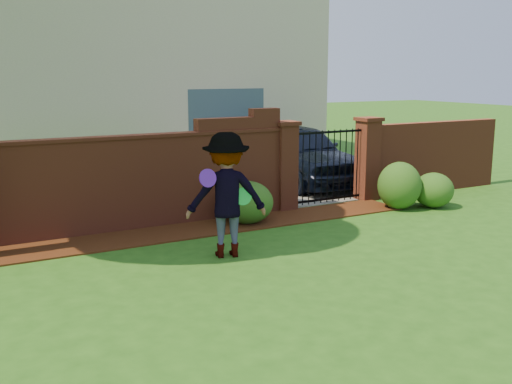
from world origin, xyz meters
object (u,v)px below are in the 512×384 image
man (226,195)px  frisbee_green (243,196)px  frisbee_purple (208,178)px  car (302,154)px

man → frisbee_green: size_ratio=7.09×
man → frisbee_purple: 0.53m
man → frisbee_green: man is taller
frisbee_purple → frisbee_green: frisbee_purple is taller
car → frisbee_green: (-4.21, -4.76, 0.19)m
man → frisbee_purple: size_ratio=7.02×
frisbee_green → car: bearing=48.5°
man → frisbee_green: 0.26m
frisbee_purple → car: bearing=44.7°
car → man: size_ratio=2.34×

